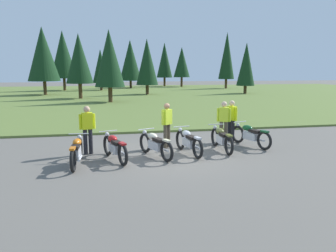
{
  "coord_description": "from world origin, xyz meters",
  "views": [
    {
      "loc": [
        -2.21,
        -10.68,
        2.88
      ],
      "look_at": [
        0.0,
        0.6,
        0.9
      ],
      "focal_mm": 35.0,
      "sensor_mm": 36.0,
      "label": 1
    }
  ],
  "objects_px": {
    "motorcycle_british_green": "(250,135)",
    "rider_checking_bike": "(231,118)",
    "rider_in_hivis_vest": "(224,120)",
    "motorcycle_olive": "(222,138)",
    "rider_near_row_end": "(167,123)",
    "motorcycle_cream": "(155,144)",
    "motorcycle_orange": "(77,151)",
    "motorcycle_red": "(115,147)",
    "motorcycle_silver": "(188,141)",
    "rider_with_back_turned": "(87,127)"
  },
  "relations": [
    {
      "from": "motorcycle_british_green",
      "to": "rider_checking_bike",
      "type": "relative_size",
      "value": 1.21
    },
    {
      "from": "rider_in_hivis_vest",
      "to": "motorcycle_olive",
      "type": "bearing_deg",
      "value": -113.79
    },
    {
      "from": "rider_near_row_end",
      "to": "motorcycle_cream",
      "type": "bearing_deg",
      "value": -116.87
    },
    {
      "from": "motorcycle_orange",
      "to": "motorcycle_red",
      "type": "bearing_deg",
      "value": 15.75
    },
    {
      "from": "motorcycle_cream",
      "to": "motorcycle_british_green",
      "type": "height_order",
      "value": "same"
    },
    {
      "from": "motorcycle_orange",
      "to": "motorcycle_olive",
      "type": "height_order",
      "value": "same"
    },
    {
      "from": "motorcycle_silver",
      "to": "motorcycle_red",
      "type": "bearing_deg",
      "value": -171.92
    },
    {
      "from": "motorcycle_olive",
      "to": "rider_near_row_end",
      "type": "relative_size",
      "value": 1.26
    },
    {
      "from": "motorcycle_olive",
      "to": "motorcycle_british_green",
      "type": "relative_size",
      "value": 1.04
    },
    {
      "from": "motorcycle_silver",
      "to": "motorcycle_olive",
      "type": "height_order",
      "value": "same"
    },
    {
      "from": "motorcycle_british_green",
      "to": "rider_in_hivis_vest",
      "type": "xyz_separation_m",
      "value": [
        -0.84,
        0.64,
        0.51
      ]
    },
    {
      "from": "motorcycle_silver",
      "to": "rider_with_back_turned",
      "type": "height_order",
      "value": "rider_with_back_turned"
    },
    {
      "from": "motorcycle_orange",
      "to": "rider_near_row_end",
      "type": "distance_m",
      "value": 3.61
    },
    {
      "from": "rider_near_row_end",
      "to": "rider_in_hivis_vest",
      "type": "xyz_separation_m",
      "value": [
        2.31,
        0.22,
        0.0
      ]
    },
    {
      "from": "motorcycle_cream",
      "to": "motorcycle_red",
      "type": "bearing_deg",
      "value": -173.98
    },
    {
      "from": "motorcycle_olive",
      "to": "rider_checking_bike",
      "type": "xyz_separation_m",
      "value": [
        0.9,
        1.35,
        0.51
      ]
    },
    {
      "from": "rider_with_back_turned",
      "to": "motorcycle_cream",
      "type": "bearing_deg",
      "value": -20.53
    },
    {
      "from": "motorcycle_silver",
      "to": "rider_near_row_end",
      "type": "xyz_separation_m",
      "value": [
        -0.56,
        1.05,
        0.51
      ]
    },
    {
      "from": "rider_in_hivis_vest",
      "to": "rider_checking_bike",
      "type": "distance_m",
      "value": 0.53
    },
    {
      "from": "rider_with_back_turned",
      "to": "rider_in_hivis_vest",
      "type": "xyz_separation_m",
      "value": [
        5.16,
        0.66,
        0.0
      ]
    },
    {
      "from": "motorcycle_orange",
      "to": "rider_with_back_turned",
      "type": "relative_size",
      "value": 1.26
    },
    {
      "from": "motorcycle_cream",
      "to": "rider_near_row_end",
      "type": "xyz_separation_m",
      "value": [
        0.64,
        1.26,
        0.51
      ]
    },
    {
      "from": "motorcycle_british_green",
      "to": "rider_checking_bike",
      "type": "bearing_deg",
      "value": 112.99
    },
    {
      "from": "motorcycle_silver",
      "to": "rider_near_row_end",
      "type": "bearing_deg",
      "value": 118.12
    },
    {
      "from": "motorcycle_red",
      "to": "rider_checking_bike",
      "type": "height_order",
      "value": "rider_checking_bike"
    },
    {
      "from": "motorcycle_red",
      "to": "motorcycle_british_green",
      "type": "xyz_separation_m",
      "value": [
        5.13,
        0.99,
        0.0
      ]
    },
    {
      "from": "motorcycle_orange",
      "to": "rider_with_back_turned",
      "type": "height_order",
      "value": "rider_with_back_turned"
    },
    {
      "from": "motorcycle_orange",
      "to": "rider_in_hivis_vest",
      "type": "bearing_deg",
      "value": 19.76
    },
    {
      "from": "motorcycle_red",
      "to": "rider_near_row_end",
      "type": "distance_m",
      "value": 2.48
    },
    {
      "from": "motorcycle_red",
      "to": "rider_with_back_turned",
      "type": "distance_m",
      "value": 1.4
    },
    {
      "from": "motorcycle_red",
      "to": "motorcycle_silver",
      "type": "xyz_separation_m",
      "value": [
        2.54,
        0.36,
        0.0
      ]
    },
    {
      "from": "motorcycle_red",
      "to": "motorcycle_cream",
      "type": "xyz_separation_m",
      "value": [
        1.34,
        0.14,
        0.0
      ]
    },
    {
      "from": "motorcycle_orange",
      "to": "motorcycle_red",
      "type": "distance_m",
      "value": 1.2
    },
    {
      "from": "motorcycle_red",
      "to": "motorcycle_orange",
      "type": "bearing_deg",
      "value": -164.25
    },
    {
      "from": "motorcycle_cream",
      "to": "rider_near_row_end",
      "type": "distance_m",
      "value": 1.51
    },
    {
      "from": "rider_near_row_end",
      "to": "rider_in_hivis_vest",
      "type": "relative_size",
      "value": 1.0
    },
    {
      "from": "rider_near_row_end",
      "to": "rider_checking_bike",
      "type": "relative_size",
      "value": 1.0
    },
    {
      "from": "rider_with_back_turned",
      "to": "motorcycle_silver",
      "type": "bearing_deg",
      "value": -10.12
    },
    {
      "from": "motorcycle_olive",
      "to": "motorcycle_british_green",
      "type": "bearing_deg",
      "value": 17.48
    },
    {
      "from": "motorcycle_red",
      "to": "motorcycle_british_green",
      "type": "relative_size",
      "value": 1.0
    },
    {
      "from": "motorcycle_olive",
      "to": "rider_checking_bike",
      "type": "relative_size",
      "value": 1.26
    },
    {
      "from": "rider_with_back_turned",
      "to": "rider_checking_bike",
      "type": "height_order",
      "value": "same"
    },
    {
      "from": "rider_near_row_end",
      "to": "rider_checking_bike",
      "type": "bearing_deg",
      "value": 10.82
    },
    {
      "from": "motorcycle_red",
      "to": "motorcycle_olive",
      "type": "distance_m",
      "value": 3.87
    },
    {
      "from": "motorcycle_olive",
      "to": "rider_with_back_turned",
      "type": "distance_m",
      "value": 4.74
    },
    {
      "from": "motorcycle_olive",
      "to": "rider_checking_bike",
      "type": "bearing_deg",
      "value": 56.18
    },
    {
      "from": "motorcycle_cream",
      "to": "motorcycle_olive",
      "type": "xyz_separation_m",
      "value": [
        2.49,
        0.44,
        0.0
      ]
    },
    {
      "from": "motorcycle_cream",
      "to": "motorcycle_silver",
      "type": "distance_m",
      "value": 1.22
    },
    {
      "from": "motorcycle_red",
      "to": "motorcycle_cream",
      "type": "relative_size",
      "value": 1.02
    },
    {
      "from": "motorcycle_olive",
      "to": "motorcycle_british_green",
      "type": "height_order",
      "value": "same"
    }
  ]
}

